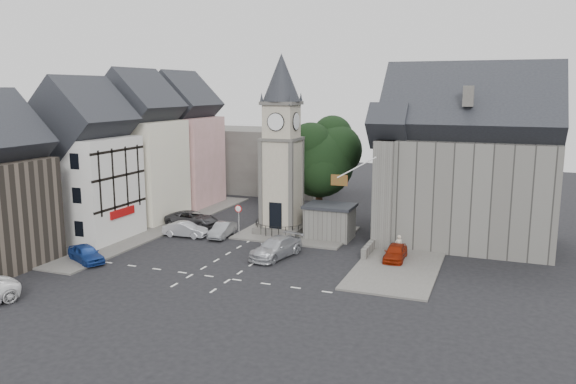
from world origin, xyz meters
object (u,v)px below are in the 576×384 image
at_px(pedestrian, 399,245).
at_px(car_west_blue, 86,254).
at_px(clock_tower, 282,145).
at_px(stone_shelter, 330,221).
at_px(car_east_red, 395,252).

bearing_deg(pedestrian, car_west_blue, -2.38).
xyz_separation_m(clock_tower, stone_shelter, (4.80, -0.49, -6.57)).
bearing_deg(car_east_red, stone_shelter, 144.86).
distance_m(clock_tower, stone_shelter, 8.15).
bearing_deg(pedestrian, clock_tower, -45.01).
height_order(stone_shelter, pedestrian, stone_shelter).
bearing_deg(stone_shelter, clock_tower, 174.16).
xyz_separation_m(car_east_red, pedestrian, (0.00, 1.35, 0.21)).
distance_m(car_west_blue, pedestrian, 24.43).
height_order(clock_tower, stone_shelter, clock_tower).
bearing_deg(clock_tower, stone_shelter, -5.84).
relative_size(car_east_red, pedestrian, 2.23).
height_order(car_west_blue, car_east_red, car_west_blue).
xyz_separation_m(clock_tower, pedestrian, (11.50, -3.64, -7.26)).
height_order(stone_shelter, car_east_red, stone_shelter).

